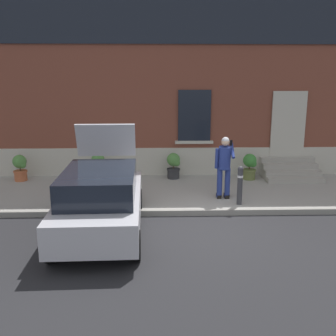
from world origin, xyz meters
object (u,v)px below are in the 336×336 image
Objects in this scene: planter_olive at (250,166)px; planter_terracotta at (20,167)px; planter_cream at (98,165)px; person_on_phone at (224,164)px; bollard_near_person at (240,184)px; hatchback_car_silver at (101,199)px; planter_charcoal at (174,165)px.

planter_terracotta is at bearing 179.68° from planter_olive.
person_on_phone is at bearing -31.37° from planter_cream.
bollard_near_person is at bearing -21.37° from planter_terracotta.
person_on_phone is at bearing 32.72° from hatchback_car_silver.
planter_terracotta is 1.00× the size of planter_cream.
planter_cream is (2.51, 0.22, 0.00)m from planter_terracotta.
bollard_near_person is 0.75m from person_on_phone.
planter_terracotta is at bearing 158.58° from person_on_phone.
planter_terracotta is at bearing 158.63° from bollard_near_person.
planter_cream is 2.51m from planter_charcoal.
person_on_phone is at bearing -60.08° from planter_charcoal.
planter_olive is (7.52, -0.04, 0.00)m from planter_terracotta.
planter_terracotta is (-6.65, 2.60, -0.11)m from bollard_near_person.
planter_terracotta is at bearing -178.31° from planter_charcoal.
planter_terracotta is 5.02m from planter_charcoal.
person_on_phone reaches higher than planter_cream.
hatchback_car_silver is 4.62m from planter_charcoal.
person_on_phone is 6.67m from planter_terracotta.
hatchback_car_silver is 3.93× the size of bollard_near_person.
planter_cream is at bearing 99.15° from hatchback_car_silver.
planter_cream is at bearing 4.99° from planter_terracotta.
bollard_near_person is at bearing -34.24° from planter_cream.
bollard_near_person is at bearing -59.23° from planter_charcoal.
bollard_near_person is 1.22× the size of planter_cream.
bollard_near_person reaches higher than planter_charcoal.
planter_cream is (-4.15, 2.82, -0.11)m from bollard_near_person.
bollard_near_person is 2.71m from planter_olive.
planter_olive is (5.02, -0.26, 0.00)m from planter_cream.
planter_charcoal is 2.51m from planter_olive.
person_on_phone reaches higher than planter_olive.
person_on_phone reaches higher than bollard_near_person.
hatchback_car_silver is 4.78× the size of planter_cream.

